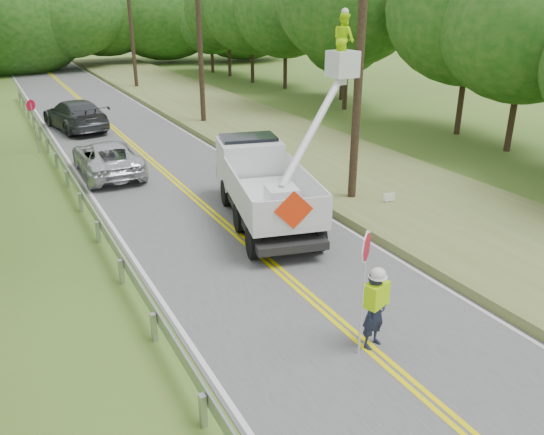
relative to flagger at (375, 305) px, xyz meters
name	(u,v)px	position (x,y,z in m)	size (l,w,h in m)	color
ground	(413,387)	(-0.11, -1.48, -1.07)	(140.00, 140.00, 0.00)	#426026
road	(180,186)	(-0.11, 12.52, -1.06)	(7.20, 96.00, 0.03)	#4D4E50
guardrail	(73,182)	(-4.13, 13.42, -0.51)	(0.18, 48.00, 0.77)	#A0A4A8
utility_poles	(254,42)	(4.89, 15.53, 4.20)	(1.60, 43.30, 10.00)	black
tall_grass_verge	(325,159)	(6.99, 12.52, -0.92)	(7.00, 96.00, 0.30)	#616632
treeline_right	(350,16)	(15.62, 23.03, 4.97)	(10.72, 50.31, 11.28)	#332319
treeline_horizon	(34,14)	(-0.43, 54.66, 4.43)	(57.23, 13.79, 12.73)	#144810
flagger	(375,305)	(0.00, 0.00, 0.00)	(1.11, 0.63, 2.94)	#191E33
bucket_truck	(265,171)	(1.66, 8.31, 0.48)	(5.33, 7.23, 6.75)	black
suv_silver	(107,158)	(-2.33, 15.51, -0.32)	(2.42, 5.25, 1.46)	silver
suv_darkgrey	(75,115)	(-2.04, 25.05, -0.20)	(2.38, 5.86, 1.70)	#3B3D42
stop_sign_permanent	(33,118)	(-4.64, 20.66, 0.71)	(0.45, 0.38, 2.65)	#A0A4A8
yard_sign	(389,198)	(5.72, 6.38, -0.61)	(0.44, 0.13, 0.64)	white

